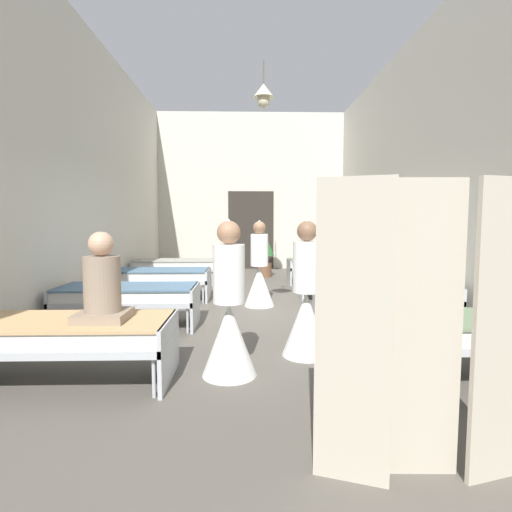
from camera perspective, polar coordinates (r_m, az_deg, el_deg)
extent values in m
cube|color=#59544C|center=(6.57, -0.05, -8.31)|extent=(6.29, 12.36, 0.10)
cube|color=beige|center=(12.41, -0.76, 9.30)|extent=(6.09, 0.20, 4.79)
cube|color=beige|center=(7.04, -25.41, 12.15)|extent=(0.20, 11.76, 4.79)
cube|color=beige|center=(7.17, 24.78, 12.03)|extent=(0.20, 11.76, 4.79)
cube|color=#2D2823|center=(12.26, -0.74, 3.75)|extent=(1.40, 0.06, 2.40)
cylinder|color=brown|center=(9.01, 1.10, 25.13)|extent=(0.02, 0.02, 0.45)
cone|color=beige|center=(8.89, 1.10, 22.84)|extent=(0.44, 0.44, 0.28)
sphere|color=beige|center=(8.83, 1.10, 21.49)|extent=(0.28, 0.28, 0.28)
cylinder|color=#B7BCC1|center=(3.52, -14.59, -16.67)|extent=(0.03, 0.03, 0.34)
cylinder|color=#B7BCC1|center=(4.18, -12.30, -13.09)|extent=(0.03, 0.03, 0.34)
cube|color=#B7BCC1|center=(4.05, -25.76, -11.05)|extent=(1.90, 0.84, 0.07)
cube|color=#B7BCC1|center=(3.80, -12.46, -13.11)|extent=(0.04, 0.84, 0.57)
cube|color=white|center=(4.03, -25.81, -9.61)|extent=(1.82, 0.78, 0.14)
cube|color=tan|center=(4.01, -25.86, -8.47)|extent=(1.86, 0.82, 0.02)
cylinder|color=#B7BCC1|center=(3.60, 16.86, -16.20)|extent=(0.03, 0.03, 0.34)
cylinder|color=#B7BCC1|center=(4.25, 13.74, -12.81)|extent=(0.03, 0.03, 0.34)
cube|color=#B7BCC1|center=(4.19, 26.90, -10.56)|extent=(1.90, 0.84, 0.07)
cube|color=#B7BCC1|center=(3.87, 14.33, -12.80)|extent=(0.04, 0.84, 0.57)
cube|color=white|center=(4.17, 26.95, -9.17)|extent=(1.82, 0.78, 0.14)
cube|color=slate|center=(4.15, 27.00, -8.07)|extent=(1.86, 0.82, 0.02)
cylinder|color=#B7BCC1|center=(5.81, -27.30, -8.40)|extent=(0.03, 0.03, 0.34)
cylinder|color=#B7BCC1|center=(6.45, -24.51, -7.01)|extent=(0.03, 0.03, 0.34)
cylinder|color=#B7BCC1|center=(5.30, -9.89, -9.18)|extent=(0.03, 0.03, 0.34)
cylinder|color=#B7BCC1|center=(6.00, -8.88, -7.51)|extent=(0.03, 0.03, 0.34)
cube|color=#B7BCC1|center=(5.79, -17.99, -6.07)|extent=(1.90, 0.84, 0.07)
cube|color=#B7BCC1|center=(6.13, -26.38, -6.57)|extent=(0.04, 0.84, 0.57)
cube|color=#B7BCC1|center=(5.61, -8.76, -7.14)|extent=(0.04, 0.84, 0.57)
cube|color=white|center=(5.77, -18.02, -5.05)|extent=(1.82, 0.78, 0.14)
cube|color=slate|center=(5.76, -18.04, -4.24)|extent=(1.86, 0.82, 0.02)
cylinder|color=#B7BCC1|center=(5.36, 10.39, -9.04)|extent=(0.03, 0.03, 0.34)
cylinder|color=#B7BCC1|center=(6.05, 8.98, -7.41)|extent=(0.03, 0.03, 0.34)
cylinder|color=#B7BCC1|center=(5.96, 27.17, -8.08)|extent=(0.03, 0.03, 0.34)
cylinder|color=#B7BCC1|center=(6.58, 24.15, -6.76)|extent=(0.03, 0.03, 0.34)
cube|color=#B7BCC1|center=(5.89, 18.05, -5.89)|extent=(1.90, 0.84, 0.07)
cube|color=#B7BCC1|center=(5.66, 9.06, -7.04)|extent=(0.04, 0.84, 0.57)
cube|color=#B7BCC1|center=(6.27, 26.11, -6.31)|extent=(0.04, 0.84, 0.57)
cube|color=white|center=(5.87, 18.08, -4.88)|extent=(1.82, 0.78, 0.14)
cube|color=#9E9E93|center=(5.86, 18.10, -4.09)|extent=(1.86, 0.82, 0.02)
cylinder|color=#B7BCC1|center=(7.53, -21.00, -5.22)|extent=(0.03, 0.03, 0.34)
cylinder|color=#B7BCC1|center=(8.20, -19.32, -4.35)|extent=(0.03, 0.03, 0.34)
cylinder|color=#B7BCC1|center=(7.14, -7.66, -5.47)|extent=(0.03, 0.03, 0.34)
cylinder|color=#B7BCC1|center=(7.85, -7.10, -4.52)|extent=(0.03, 0.03, 0.34)
cube|color=#B7BCC1|center=(7.60, -13.93, -3.38)|extent=(1.90, 0.84, 0.07)
cube|color=#B7BCC1|center=(7.87, -20.56, -3.92)|extent=(0.04, 0.84, 0.57)
cube|color=#B7BCC1|center=(7.47, -6.92, -4.09)|extent=(0.04, 0.84, 0.57)
cube|color=white|center=(7.59, -13.95, -2.59)|extent=(1.82, 0.78, 0.14)
cube|color=slate|center=(7.58, -13.96, -1.98)|extent=(1.86, 0.82, 0.02)
cylinder|color=#B7BCC1|center=(7.19, 7.27, -5.41)|extent=(0.03, 0.03, 0.34)
cylinder|color=#B7BCC1|center=(7.89, 6.47, -4.47)|extent=(0.03, 0.03, 0.34)
cylinder|color=#B7BCC1|center=(7.65, 20.32, -5.05)|extent=(0.03, 0.03, 0.34)
cylinder|color=#B7BCC1|center=(8.31, 18.48, -4.22)|extent=(0.03, 0.03, 0.34)
cube|color=#B7BCC1|center=(7.68, 13.32, -3.28)|extent=(1.90, 0.84, 0.07)
cube|color=#B7BCC1|center=(7.51, 6.41, -4.04)|extent=(0.04, 0.84, 0.57)
cube|color=#B7BCC1|center=(7.98, 19.79, -3.78)|extent=(0.04, 0.84, 0.57)
cube|color=white|center=(7.66, 13.33, -2.51)|extent=(1.82, 0.78, 0.14)
cube|color=beige|center=(7.65, 13.34, -1.90)|extent=(1.86, 0.82, 0.02)
cylinder|color=#B7BCC1|center=(9.32, -17.10, -3.20)|extent=(0.03, 0.03, 0.34)
cylinder|color=#B7BCC1|center=(10.01, -16.00, -2.63)|extent=(0.03, 0.03, 0.34)
cylinder|color=#B7BCC1|center=(9.01, -6.37, -3.29)|extent=(0.03, 0.03, 0.34)
cylinder|color=#B7BCC1|center=(9.72, -6.01, -2.68)|extent=(0.03, 0.03, 0.34)
cube|color=#B7BCC1|center=(9.45, -11.46, -1.72)|extent=(1.90, 0.84, 0.07)
cube|color=#B7BCC1|center=(9.67, -16.89, -2.21)|extent=(0.04, 0.84, 0.57)
cube|color=#B7BCC1|center=(9.35, -5.82, -2.26)|extent=(0.04, 0.84, 0.57)
cube|color=white|center=(9.44, -11.47, -1.09)|extent=(1.82, 0.78, 0.14)
cube|color=#9E9E93|center=(9.43, -11.48, -0.59)|extent=(1.86, 0.82, 0.02)
cylinder|color=#B7BCC1|center=(9.04, 5.44, -3.25)|extent=(0.03, 0.03, 0.34)
cylinder|color=#B7BCC1|center=(9.75, 4.93, -2.65)|extent=(0.03, 0.03, 0.34)
cylinder|color=#B7BCC1|center=(9.41, 16.03, -3.10)|extent=(0.03, 0.03, 0.34)
cylinder|color=#B7BCC1|center=(10.10, 14.80, -2.54)|extent=(0.03, 0.03, 0.34)
cube|color=#B7BCC1|center=(9.51, 10.40, -1.66)|extent=(1.90, 0.84, 0.07)
cube|color=#B7BCC1|center=(9.38, 4.82, -2.23)|extent=(0.04, 0.84, 0.57)
cube|color=#B7BCC1|center=(9.76, 15.75, -2.12)|extent=(0.04, 0.84, 0.57)
cube|color=white|center=(9.50, 10.41, -1.03)|extent=(1.82, 0.78, 0.14)
cube|color=slate|center=(9.49, 10.42, -0.54)|extent=(1.86, 0.82, 0.02)
cone|color=white|center=(6.85, 0.48, -4.35)|extent=(0.52, 0.52, 0.70)
cylinder|color=white|center=(6.78, 0.49, 0.87)|extent=(0.30, 0.30, 0.55)
sphere|color=#846047|center=(6.76, 0.49, 4.13)|extent=(0.22, 0.22, 0.22)
cone|color=white|center=(6.76, 0.49, 4.78)|extent=(0.18, 0.18, 0.10)
cone|color=white|center=(3.82, -3.88, -11.91)|extent=(0.52, 0.52, 0.70)
cylinder|color=white|center=(3.69, -3.94, -2.58)|extent=(0.30, 0.30, 0.55)
sphere|color=#A87A5B|center=(3.66, -3.98, 3.41)|extent=(0.22, 0.22, 0.22)
cone|color=white|center=(3.66, -3.98, 4.61)|extent=(0.18, 0.18, 0.10)
cone|color=white|center=(4.39, 7.26, -9.71)|extent=(0.52, 0.52, 0.70)
cylinder|color=white|center=(4.27, 7.35, -1.58)|extent=(0.30, 0.30, 0.55)
sphere|color=#846047|center=(4.25, 7.41, 3.59)|extent=(0.22, 0.22, 0.22)
cone|color=white|center=(4.24, 7.42, 4.63)|extent=(0.18, 0.18, 0.10)
cylinder|color=gray|center=(3.80, -21.34, -4.39)|extent=(0.32, 0.32, 0.58)
cube|color=gray|center=(3.84, -21.23, -8.07)|extent=(0.44, 0.44, 0.08)
sphere|color=tan|center=(3.76, -21.54, 1.65)|extent=(0.22, 0.22, 0.22)
cylinder|color=brown|center=(10.49, 1.21, -2.01)|extent=(0.39, 0.39, 0.37)
cylinder|color=brown|center=(10.46, 1.21, -0.45)|extent=(0.06, 0.06, 0.20)
cone|color=#2D6633|center=(10.43, 1.22, 1.79)|extent=(0.52, 0.52, 0.62)
cube|color=#BCB29E|center=(2.26, 13.90, -10.82)|extent=(0.41, 0.17, 1.70)
cube|color=#BCB29E|center=(2.45, 23.17, -9.80)|extent=(0.42, 0.04, 1.70)
cube|color=#BCB29E|center=(2.61, 32.27, -9.32)|extent=(0.41, 0.14, 1.70)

